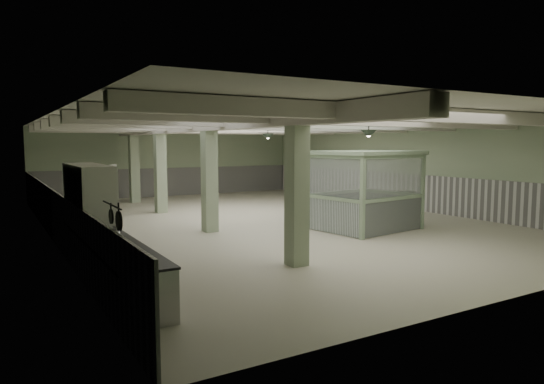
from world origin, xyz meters
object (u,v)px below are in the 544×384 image
prep_counter (110,263)px  guard_booth (364,176)px  filing_cabinet (408,208)px  walkin_cooler (90,214)px

prep_counter → guard_booth: bearing=15.7°
prep_counter → filing_cabinet: (10.46, 2.27, 0.12)m
walkin_cooler → filing_cabinet: walkin_cooler is taller
walkin_cooler → prep_counter: bearing=-86.8°
walkin_cooler → guard_booth: guard_booth is taller
walkin_cooler → filing_cabinet: bearing=4.2°
guard_booth → prep_counter: bearing=-172.2°
prep_counter → guard_booth: guard_booth is taller
walkin_cooler → guard_booth: 8.73m
prep_counter → guard_booth: size_ratio=1.54×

